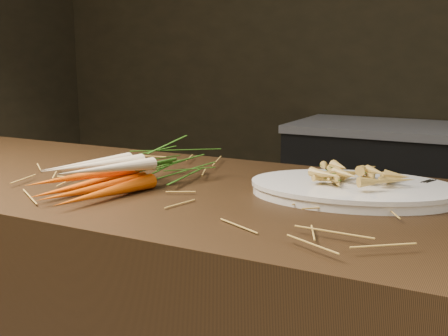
# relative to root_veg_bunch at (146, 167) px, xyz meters

# --- Properties ---
(straw_bedding) EXTENTS (1.40, 0.60, 0.02)m
(straw_bedding) POSITION_rel_root_veg_bunch_xyz_m (0.27, 0.03, -0.03)
(straw_bedding) COLOR #B08D3D
(straw_bedding) RESTS_ON main_counter
(root_veg_bunch) EXTENTS (0.24, 0.48, 0.09)m
(root_veg_bunch) POSITION_rel_root_veg_bunch_xyz_m (0.00, 0.00, 0.00)
(root_veg_bunch) COLOR #E85705
(root_veg_bunch) RESTS_ON main_counter
(serving_platter) EXTENTS (0.47, 0.36, 0.02)m
(serving_platter) POSITION_rel_root_veg_bunch_xyz_m (0.43, 0.12, -0.03)
(serving_platter) COLOR white
(serving_platter) RESTS_ON main_counter
(roasted_veg_heap) EXTENTS (0.23, 0.19, 0.05)m
(roasted_veg_heap) POSITION_rel_root_veg_bunch_xyz_m (0.43, 0.12, 0.00)
(roasted_veg_heap) COLOR #B28737
(roasted_veg_heap) RESTS_ON serving_platter
(serving_fork) EXTENTS (0.07, 0.15, 0.00)m
(serving_fork) POSITION_rel_root_veg_bunch_xyz_m (0.58, 0.13, -0.02)
(serving_fork) COLOR silver
(serving_fork) RESTS_ON serving_platter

